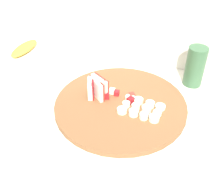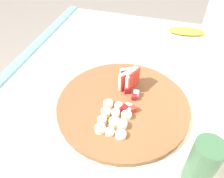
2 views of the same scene
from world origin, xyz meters
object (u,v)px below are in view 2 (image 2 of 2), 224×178
(banana_slice_rows, at_px, (114,118))
(small_jar, at_px, (202,164))
(apple_wedge_fan, at_px, (130,79))
(apple_dice_pile, at_px, (130,98))
(cutting_board, at_px, (123,105))
(banana_peel, at_px, (186,31))

(banana_slice_rows, relative_size, small_jar, 0.92)
(banana_slice_rows, height_order, small_jar, small_jar)
(apple_wedge_fan, height_order, apple_dice_pile, apple_wedge_fan)
(small_jar, bearing_deg, banana_slice_rows, -114.40)
(cutting_board, xyz_separation_m, banana_peel, (-0.51, 0.16, 0.00))
(banana_slice_rows, bearing_deg, banana_peel, 163.89)
(banana_peel, relative_size, small_jar, 1.19)
(apple_dice_pile, relative_size, banana_peel, 0.64)
(banana_peel, bearing_deg, cutting_board, -17.44)
(apple_dice_pile, bearing_deg, banana_peel, 163.76)
(apple_dice_pile, relative_size, banana_slice_rows, 0.83)
(cutting_board, relative_size, small_jar, 2.91)
(apple_wedge_fan, height_order, small_jar, small_jar)
(banana_slice_rows, xyz_separation_m, small_jar, (0.10, 0.22, 0.05))
(apple_wedge_fan, bearing_deg, cutting_board, -0.65)
(cutting_board, bearing_deg, small_jar, 51.77)
(banana_peel, bearing_deg, apple_dice_pile, -16.24)
(apple_wedge_fan, xyz_separation_m, small_jar, (0.25, 0.22, 0.02))
(cutting_board, relative_size, apple_dice_pile, 3.82)
(apple_wedge_fan, height_order, banana_slice_rows, apple_wedge_fan)
(small_jar, bearing_deg, banana_peel, -175.18)
(banana_slice_rows, distance_m, small_jar, 0.25)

